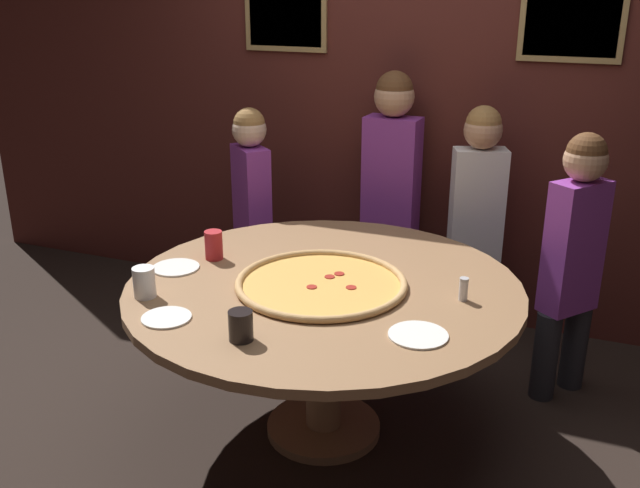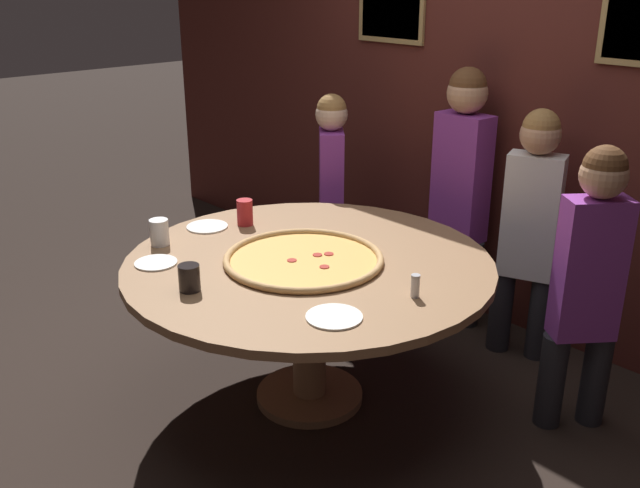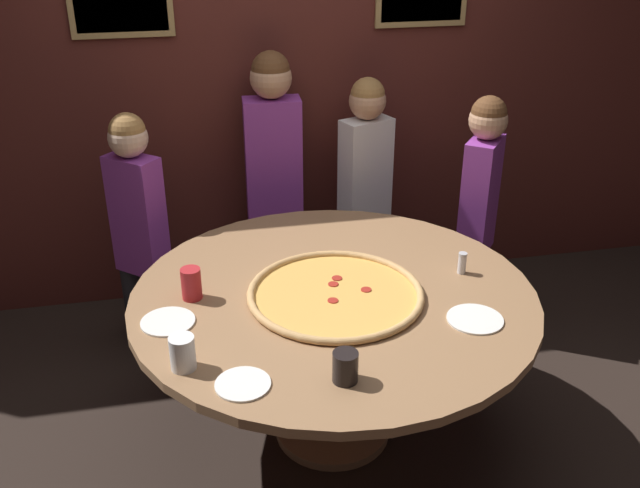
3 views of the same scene
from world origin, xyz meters
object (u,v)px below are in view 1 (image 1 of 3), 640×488
Objects in this scene: white_plate_left_side at (176,267)px; white_plate_beside_cup at (418,335)px; drink_cup_far_left at (214,245)px; diner_side_right at (476,213)px; diner_centre_back at (252,204)px; drink_cup_far_right at (241,326)px; diner_far_right at (573,253)px; dining_table at (324,309)px; diner_far_left at (391,185)px; giant_pizza at (321,283)px; white_plate_near_front at (166,318)px; drink_cup_by_shaker at (144,282)px; condiment_shaker at (464,289)px.

white_plate_left_side is 0.96× the size of white_plate_beside_cup.
diner_side_right is (1.01, 1.07, -0.04)m from drink_cup_far_left.
diner_centre_back reaches higher than white_plate_left_side.
drink_cup_far_right is 1.70m from diner_far_right.
drink_cup_far_right is 0.51× the size of white_plate_beside_cup.
diner_side_right is at bearing 72.95° from drink_cup_far_right.
dining_table is 8.01× the size of white_plate_left_side.
diner_far_left is at bearing -29.79° from diner_side_right.
diner_far_right is at bearing 27.29° from white_plate_left_side.
giant_pizza is at bearing 150.29° from white_plate_beside_cup.
drink_cup_far_left is at bearing 126.55° from drink_cup_far_right.
white_plate_left_side is 0.14× the size of diner_far_left.
diner_far_right is at bearing 158.97° from diner_far_left.
giant_pizza is 1.26m from diner_far_left.
diner_side_right is 0.65m from diner_far_right.
diner_centre_back is (-0.81, 0.95, -0.02)m from giant_pizza.
white_plate_near_front reaches higher than dining_table.
diner_side_right is at bearing 55.34° from drink_cup_by_shaker.
white_plate_near_front is at bearing -130.71° from giant_pizza.
giant_pizza is at bearing 49.29° from white_plate_near_front.
diner_far_right is at bearing 38.12° from dining_table.
drink_cup_far_left is 1.47m from diner_side_right.
giant_pizza is 7.52× the size of condiment_shaker.
dining_table is at bearing 147.50° from white_plate_beside_cup.
white_plate_beside_cup is 0.17× the size of diner_far_right.
drink_cup_far_right is at bearing -98.87° from dining_table.
condiment_shaker is 0.07× the size of diner_side_right.
white_plate_near_front is 0.13× the size of diner_far_left.
condiment_shaker is 0.07× the size of diner_far_right.
giant_pizza is 0.68m from white_plate_left_side.
diner_centre_back is 1.78m from diner_far_right.
drink_cup_by_shaker is at bearing -175.80° from white_plate_beside_cup.
condiment_shaker is at bearing 76.32° from white_plate_beside_cup.
diner_far_right is (0.47, 1.07, 0.00)m from white_plate_beside_cup.
dining_table is 13.30× the size of drink_cup_by_shaker.
giant_pizza is 0.59m from drink_cup_far_left.
diner_far_left is at bearing 119.14° from condiment_shaker.
white_plate_left_side is at bearing -121.38° from drink_cup_far_left.
white_plate_near_front is (0.19, -0.14, -0.06)m from drink_cup_by_shaker.
diner_far_left reaches higher than giant_pizza.
white_plate_near_front is 0.15× the size of diner_centre_back.
white_plate_near_front is 0.14× the size of diner_side_right.
giant_pizza is at bearing 80.85° from drink_cup_far_right.
diner_far_left is at bearing 71.02° from drink_cup_by_shaker.
diner_far_right is (1.05, 1.34, -0.05)m from drink_cup_far_right.
drink_cup_far_left is at bearing 58.62° from white_plate_left_side.
diner_far_left reaches higher than drink_cup_far_left.
white_plate_left_side is (-0.68, -0.06, -0.01)m from giant_pizza.
drink_cup_by_shaker is 0.10× the size of diner_far_right.
white_plate_beside_cup is 0.16× the size of diner_side_right.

